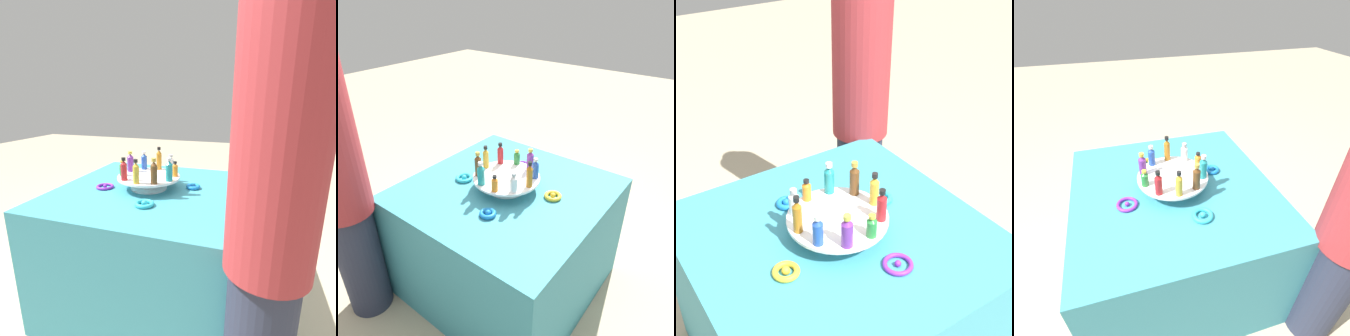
% 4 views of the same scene
% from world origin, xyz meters
% --- Properties ---
extents(party_table, '(1.03, 1.03, 0.71)m').
position_xyz_m(party_table, '(0.00, 0.00, 0.35)').
color(party_table, teal).
rests_on(party_table, ground_plane).
extents(display_stand, '(0.36, 0.36, 0.08)m').
position_xyz_m(display_stand, '(0.00, 0.00, 0.76)').
color(display_stand, white).
rests_on(display_stand, party_table).
extents(bottle_red, '(0.03, 0.03, 0.12)m').
position_xyz_m(bottle_red, '(0.12, -0.10, 0.84)').
color(bottle_red, '#B21E23').
rests_on(bottle_red, display_stand).
extents(bottle_gold, '(0.03, 0.03, 0.13)m').
position_xyz_m(bottle_gold, '(0.15, -0.01, 0.84)').
color(bottle_gold, gold).
rests_on(bottle_gold, display_stand).
extents(bottle_brown, '(0.04, 0.04, 0.14)m').
position_xyz_m(bottle_brown, '(0.13, 0.08, 0.85)').
color(bottle_brown, brown).
rests_on(bottle_brown, display_stand).
extents(bottle_teal, '(0.04, 0.04, 0.13)m').
position_xyz_m(bottle_teal, '(0.05, 0.14, 0.84)').
color(bottle_teal, teal).
rests_on(bottle_teal, display_stand).
extents(bottle_orange, '(0.03, 0.03, 0.09)m').
position_xyz_m(bottle_orange, '(-0.04, 0.15, 0.82)').
color(bottle_orange, orange).
rests_on(bottle_orange, display_stand).
extents(bottle_clear, '(0.04, 0.04, 0.11)m').
position_xyz_m(bottle_clear, '(-0.12, 0.10, 0.83)').
color(bottle_clear, silver).
rests_on(bottle_clear, display_stand).
extents(bottle_amber, '(0.03, 0.03, 0.14)m').
position_xyz_m(bottle_amber, '(-0.15, 0.01, 0.85)').
color(bottle_amber, '#AD6B19').
rests_on(bottle_amber, display_stand).
extents(bottle_blue, '(0.04, 0.04, 0.11)m').
position_xyz_m(bottle_blue, '(-0.13, -0.08, 0.84)').
color(bottle_blue, '#234CAD').
rests_on(bottle_blue, display_stand).
extents(bottle_purple, '(0.04, 0.04, 0.12)m').
position_xyz_m(bottle_purple, '(-0.05, -0.14, 0.84)').
color(bottle_purple, '#702D93').
rests_on(bottle_purple, display_stand).
extents(bottle_green, '(0.04, 0.04, 0.09)m').
position_xyz_m(bottle_green, '(0.04, -0.15, 0.82)').
color(bottle_green, '#288438').
rests_on(bottle_green, display_stand).
extents(ribbon_bow_blue, '(0.08, 0.08, 0.03)m').
position_xyz_m(ribbon_bow_blue, '(-0.07, 0.25, 0.72)').
color(ribbon_bow_blue, blue).
rests_on(ribbon_bow_blue, party_table).
extents(ribbon_bow_gold, '(0.09, 0.09, 0.03)m').
position_xyz_m(ribbon_bow_gold, '(-0.25, -0.07, 0.72)').
color(ribbon_bow_gold, gold).
rests_on(ribbon_bow_gold, party_table).
extents(ribbon_bow_purple, '(0.10, 0.10, 0.02)m').
position_xyz_m(ribbon_bow_purple, '(0.07, -0.25, 0.72)').
color(ribbon_bow_purple, purple).
rests_on(ribbon_bow_purple, party_table).
extents(ribbon_bow_teal, '(0.10, 0.10, 0.03)m').
position_xyz_m(ribbon_bow_teal, '(0.25, 0.07, 0.72)').
color(ribbon_bow_teal, '#2DB7CC').
rests_on(ribbon_bow_teal, party_table).
extents(person_figure, '(0.28, 0.28, 1.62)m').
position_xyz_m(person_figure, '(0.54, 0.62, 0.82)').
color(person_figure, '#282D42').
rests_on(person_figure, ground_plane).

